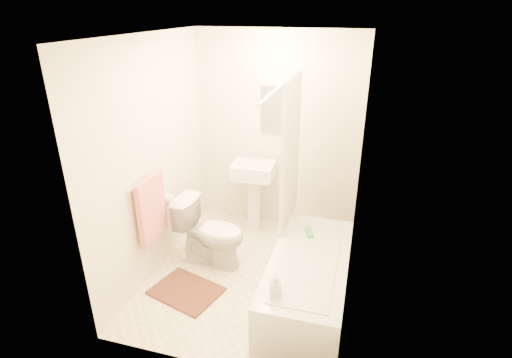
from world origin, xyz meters
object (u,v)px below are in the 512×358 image
(bath_mat, at_px, (186,291))
(soap_bottle, at_px, (275,285))
(bathtub, at_px, (308,279))
(toilet, at_px, (211,232))
(sink, at_px, (254,193))

(bath_mat, bearing_deg, soap_bottle, -19.21)
(bathtub, relative_size, bath_mat, 2.48)
(toilet, distance_m, soap_bottle, 1.30)
(bath_mat, distance_m, soap_bottle, 1.17)
(sink, relative_size, bathtub, 0.60)
(toilet, distance_m, bath_mat, 0.67)
(bath_mat, relative_size, soap_bottle, 3.34)
(sink, bearing_deg, bath_mat, -104.69)
(toilet, relative_size, soap_bottle, 3.85)
(toilet, distance_m, sink, 0.87)
(bath_mat, bearing_deg, sink, 77.80)
(toilet, height_order, bath_mat, toilet)
(toilet, xyz_separation_m, sink, (0.24, 0.83, 0.11))
(toilet, bearing_deg, sink, -11.58)
(bath_mat, bearing_deg, toilet, 83.71)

